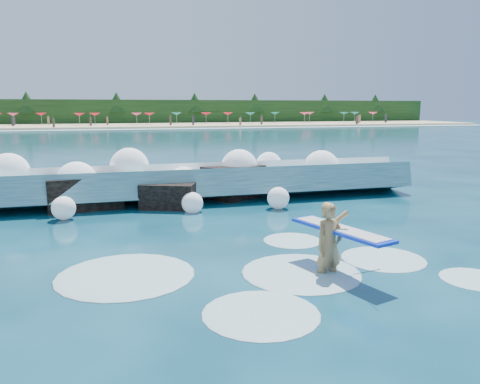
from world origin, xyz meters
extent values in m
plane|color=#072B3B|center=(0.00, 0.00, 0.00)|extent=(200.00, 200.00, 0.00)
cube|color=tan|center=(0.00, 78.00, 0.20)|extent=(140.00, 20.00, 0.40)
cube|color=silver|center=(0.00, 67.00, 0.04)|extent=(140.00, 5.00, 0.08)
cube|color=black|center=(0.00, 88.00, 2.50)|extent=(140.00, 4.00, 5.00)
cube|color=#336C7F|center=(-0.14, 7.36, 0.50)|extent=(20.15, 3.07, 1.68)
cube|color=white|center=(-0.14, 8.16, 1.01)|extent=(20.15, 1.42, 0.78)
cube|color=black|center=(-2.94, 6.97, 0.47)|extent=(2.80, 2.29, 1.36)
cube|color=black|center=(0.06, 6.17, 0.37)|extent=(2.29, 2.06, 1.05)
cube|color=black|center=(2.76, 7.37, 0.51)|extent=(2.67, 2.54, 1.46)
imported|color=#A37C4C|center=(2.43, -1.70, 0.62)|extent=(0.77, 0.59, 1.89)
cube|color=#0C2ACC|center=(2.71, -1.65, 0.95)|extent=(1.30, 2.65, 0.06)
cube|color=silver|center=(2.71, -1.65, 0.97)|extent=(1.14, 2.41, 0.06)
cylinder|color=black|center=(2.61, -2.90, 0.45)|extent=(0.01, 0.91, 0.43)
sphere|color=white|center=(-5.44, 7.76, 1.21)|extent=(1.46, 1.46, 1.46)
sphere|color=white|center=(-3.14, 7.36, 0.87)|extent=(1.48, 1.48, 1.48)
sphere|color=white|center=(-1.23, 8.02, 1.26)|extent=(1.49, 1.49, 1.49)
sphere|color=white|center=(0.71, 7.07, 0.78)|extent=(1.11, 1.11, 1.11)
sphere|color=white|center=(3.10, 7.71, 1.13)|extent=(1.48, 1.48, 1.48)
sphere|color=white|center=(4.52, 8.13, 1.14)|extent=(1.09, 1.09, 1.09)
sphere|color=white|center=(6.61, 7.41, 1.00)|extent=(1.53, 1.53, 1.53)
sphere|color=white|center=(-3.46, 5.11, 0.38)|extent=(0.75, 0.75, 0.75)
sphere|color=white|center=(0.69, 5.12, 0.31)|extent=(0.74, 0.74, 0.74)
sphere|color=white|center=(3.71, 4.80, 0.38)|extent=(0.78, 0.78, 0.78)
ellipsoid|color=silver|center=(1.89, -1.46, 0.00)|extent=(2.62, 2.62, 0.13)
ellipsoid|color=silver|center=(0.40, -3.17, 0.00)|extent=(2.10, 2.10, 0.11)
ellipsoid|color=silver|center=(4.14, -1.13, 0.00)|extent=(1.99, 1.99, 0.10)
ellipsoid|color=silver|center=(-1.79, -0.58, 0.00)|extent=(2.98, 2.98, 0.15)
ellipsoid|color=silver|center=(2.66, 0.91, 0.00)|extent=(1.58, 1.58, 0.08)
ellipsoid|color=silver|center=(5.24, -2.82, 0.00)|extent=(1.43, 1.43, 0.07)
cone|color=#EC4574|center=(-17.88, 82.20, 2.25)|extent=(2.00, 2.00, 0.50)
cone|color=red|center=(-13.22, 82.26, 2.25)|extent=(2.00, 2.00, 0.50)
cone|color=red|center=(-6.42, 77.72, 2.25)|extent=(2.00, 2.00, 0.50)
cone|color=red|center=(-3.82, 78.55, 2.25)|extent=(2.00, 2.00, 0.50)
cone|color=#EC4574|center=(3.54, 78.45, 2.25)|extent=(2.00, 2.00, 0.50)
cone|color=red|center=(5.78, 77.71, 2.25)|extent=(2.00, 2.00, 0.50)
cone|color=#137C77|center=(11.24, 80.81, 2.25)|extent=(2.00, 2.00, 0.50)
cone|color=red|center=(16.98, 80.40, 2.25)|extent=(2.00, 2.00, 0.50)
cone|color=red|center=(21.13, 79.44, 2.25)|extent=(2.00, 2.00, 0.50)
cone|color=#137C77|center=(25.47, 78.61, 2.25)|extent=(2.00, 2.00, 0.50)
cone|color=#137C77|center=(31.94, 82.21, 2.25)|extent=(2.00, 2.00, 0.50)
cone|color=#EC4574|center=(36.85, 78.23, 2.25)|extent=(2.00, 2.00, 0.50)
cone|color=#EC4574|center=(39.57, 81.76, 2.25)|extent=(2.00, 2.00, 0.50)
cone|color=#137C77|center=(46.35, 79.38, 2.25)|extent=(2.00, 2.00, 0.50)
cone|color=#137C77|center=(49.38, 80.22, 2.25)|extent=(2.00, 2.00, 0.50)
cone|color=#EC4574|center=(53.72, 80.16, 2.25)|extent=(2.00, 2.00, 0.50)
cube|color=#3F332D|center=(-13.53, 69.01, 0.77)|extent=(0.35, 0.22, 1.39)
cube|color=#262633|center=(-14.11, 76.71, 1.11)|extent=(0.35, 0.22, 1.42)
cube|color=brown|center=(-1.69, 76.75, 1.18)|extent=(0.35, 0.22, 1.55)
cube|color=#3F332D|center=(36.25, 74.45, 1.17)|extent=(0.35, 0.22, 1.54)
cube|color=#8C664C|center=(54.80, 79.56, 1.13)|extent=(0.35, 0.22, 1.45)
cube|color=#262633|center=(-5.69, 77.14, 1.21)|extent=(0.35, 0.22, 1.61)
cube|color=#3F332D|center=(-13.43, 74.81, 1.10)|extent=(0.35, 0.22, 1.40)
cube|color=#262633|center=(-10.57, 79.71, 1.13)|extent=(0.35, 0.22, 1.45)
cube|color=brown|center=(10.02, 68.83, 0.77)|extent=(0.35, 0.22, 1.38)
cube|color=#8C664C|center=(-4.05, 79.24, 1.18)|extent=(0.35, 0.22, 1.55)
cube|color=brown|center=(49.71, 81.16, 1.09)|extent=(0.35, 0.22, 1.38)
cube|color=#8C664C|center=(50.03, 69.52, 0.88)|extent=(0.35, 0.22, 1.59)
cube|color=#262633|center=(49.66, 73.28, 1.20)|extent=(0.35, 0.22, 1.60)
camera|label=1|loc=(-2.04, -10.41, 3.55)|focal=35.00mm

